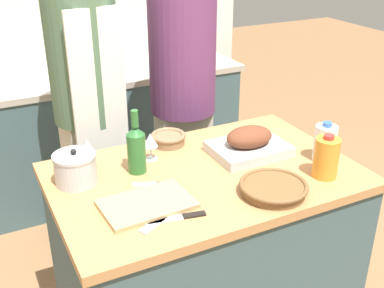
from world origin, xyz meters
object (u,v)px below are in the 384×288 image
stand_mixer (184,49)px  milk_jug (325,143)px  roasting_pan (249,144)px  knife_chef (178,218)px  wine_glass_right (150,141)px  person_cook_aproned (87,96)px  juice_jug (326,157)px  stock_pot (75,169)px  wine_glass_left (88,147)px  knife_bread (154,184)px  cutting_board (147,204)px  knife_paring (159,220)px  condiment_bottle_short (76,59)px  person_cook_guest (183,91)px  condiment_bottle_tall (78,67)px  wine_bottle_green (136,148)px  mixing_bowl (168,138)px  wicker_basket (273,188)px

stand_mixer → milk_jug: bearing=-92.8°
roasting_pan → knife_chef: (-0.51, -0.33, -0.05)m
wine_glass_right → person_cook_aproned: size_ratio=0.07×
juice_jug → stand_mixer: size_ratio=0.66×
stock_pot → knife_chef: (0.26, -0.41, -0.06)m
wine_glass_left → knife_bread: 0.34m
cutting_board → wine_glass_right: bearing=65.5°
stock_pot → knife_paring: size_ratio=1.02×
cutting_board → condiment_bottle_short: (0.20, 1.79, 0.08)m
milk_jug → wine_glass_right: (-0.68, 0.34, 0.01)m
cutting_board → condiment_bottle_short: condiment_bottle_short is taller
juice_jug → knife_chef: bearing=-179.3°
cutting_board → knife_paring: (0.00, -0.11, -0.01)m
knife_paring → person_cook_guest: (0.59, 1.05, 0.07)m
knife_paring → cutting_board: bearing=92.1°
wine_glass_left → condiment_bottle_tall: 1.24m
person_cook_guest → wine_bottle_green: bearing=-122.6°
stock_pot → juice_jug: 1.01m
person_cook_guest → knife_chef: bearing=-110.6°
wine_glass_left → condiment_bottle_tall: size_ratio=0.77×
condiment_bottle_short → person_cook_guest: 0.94m
person_cook_guest → mixing_bowl: bearing=-116.5°
wine_glass_right → stand_mixer: (0.75, 1.22, 0.04)m
roasting_pan → juice_jug: bearing=-62.5°
juice_jug → wine_glass_right: bearing=141.8°
wine_bottle_green → wine_glass_left: wine_bottle_green is taller
knife_chef → roasting_pan: bearing=32.7°
wicker_basket → cutting_board: bearing=163.9°
condiment_bottle_tall → mixing_bowl: bearing=-84.0°
stock_pot → condiment_bottle_tall: size_ratio=1.04×
roasting_pan → cutting_board: (-0.58, -0.20, -0.04)m
juice_jug → knife_bread: juice_jug is taller
wine_glass_left → stand_mixer: (1.01, 1.16, 0.04)m
juice_jug → person_cook_guest: size_ratio=0.11×
stock_pot → milk_jug: size_ratio=0.96×
juice_jug → condiment_bottle_short: 1.98m
mixing_bowl → stand_mixer: stand_mixer is taller
stock_pot → wicker_basket: bearing=-32.9°
wicker_basket → mixing_bowl: size_ratio=1.62×
wicker_basket → milk_jug: bearing=20.5°
wicker_basket → condiment_bottle_short: (-0.27, 1.92, 0.06)m
person_cook_guest → person_cook_aproned: bearing=-177.2°
mixing_bowl → condiment_bottle_tall: bearing=96.0°
milk_jug → person_cook_aproned: 1.24m
cutting_board → person_cook_aproned: person_cook_aproned is taller
person_cook_aproned → knife_paring: bearing=-99.3°
milk_jug → mixing_bowl: bearing=140.2°
stock_pot → person_cook_guest: person_cook_guest is taller
wine_bottle_green → condiment_bottle_tall: bearing=85.6°
stock_pot → wine_bottle_green: size_ratio=0.62×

